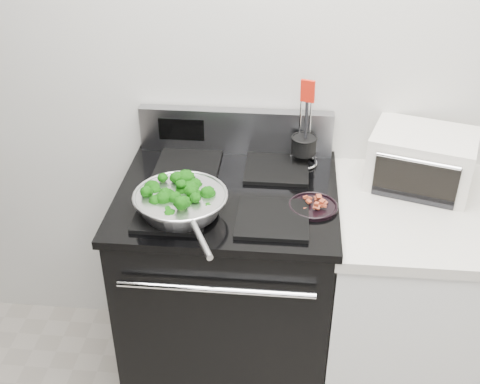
# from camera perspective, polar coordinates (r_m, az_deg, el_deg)

# --- Properties ---
(back_wall) EXTENTS (4.00, 0.02, 2.70)m
(back_wall) POSITION_cam_1_polar(r_m,az_deg,el_deg) (2.29, 7.36, 12.82)
(back_wall) COLOR silver
(back_wall) RESTS_ON ground
(gas_range) EXTENTS (0.79, 0.69, 1.13)m
(gas_range) POSITION_cam_1_polar(r_m,az_deg,el_deg) (2.44, -1.06, -9.11)
(gas_range) COLOR black
(gas_range) RESTS_ON floor
(counter) EXTENTS (0.62, 0.68, 0.92)m
(counter) POSITION_cam_1_polar(r_m,az_deg,el_deg) (2.49, 15.08, -10.30)
(counter) COLOR white
(counter) RESTS_ON floor
(skillet) EXTENTS (0.32, 0.48, 0.07)m
(skillet) POSITION_cam_1_polar(r_m,az_deg,el_deg) (2.01, -5.62, -0.97)
(skillet) COLOR silver
(skillet) RESTS_ON gas_range
(broccoli_pile) EXTENTS (0.25, 0.25, 0.09)m
(broccoli_pile) POSITION_cam_1_polar(r_m,az_deg,el_deg) (2.01, -5.66, -0.49)
(broccoli_pile) COLOR black
(broccoli_pile) RESTS_ON skillet
(bacon_plate) EXTENTS (0.17, 0.17, 0.04)m
(bacon_plate) POSITION_cam_1_polar(r_m,az_deg,el_deg) (2.07, 6.95, -1.10)
(bacon_plate) COLOR black
(bacon_plate) RESTS_ON gas_range
(utensil_holder) EXTENTS (0.11, 0.11, 0.35)m
(utensil_holder) POSITION_cam_1_polar(r_m,az_deg,el_deg) (2.31, 6.06, 4.04)
(utensil_holder) COLOR silver
(utensil_holder) RESTS_ON gas_range
(toaster_oven) EXTENTS (0.43, 0.37, 0.21)m
(toaster_oven) POSITION_cam_1_polar(r_m,az_deg,el_deg) (2.31, 16.83, 2.97)
(toaster_oven) COLOR silver
(toaster_oven) RESTS_ON counter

